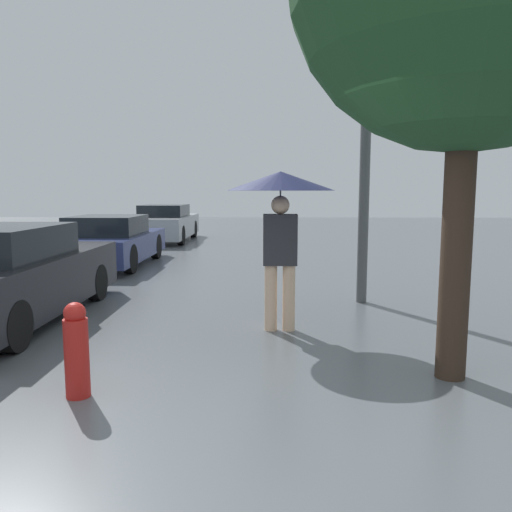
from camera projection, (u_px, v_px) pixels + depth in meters
The scene contains 7 objects.
ground_plane at pixel (213, 463), 3.13m from camera, with size 60.00×60.00×0.00m, color #565B60.
pedestrian at pixel (280, 198), 5.95m from camera, with size 1.29×1.29×1.94m.
parked_car_nearest at pixel (5, 277), 6.50m from camera, with size 1.65×4.18×1.27m.
parked_car_middle at pixel (110, 242), 11.48m from camera, with size 1.72×3.90×1.15m.
parked_car_farthest at pixel (166, 224), 17.15m from camera, with size 1.68×4.37×1.25m.
street_lamp at pixel (365, 150), 7.42m from camera, with size 0.28×0.28×4.08m.
fire_hydrant at pixel (76, 350), 4.11m from camera, with size 0.20×0.20×0.80m.
Camera 1 is at (0.34, -2.93, 1.70)m, focal length 35.00 mm.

